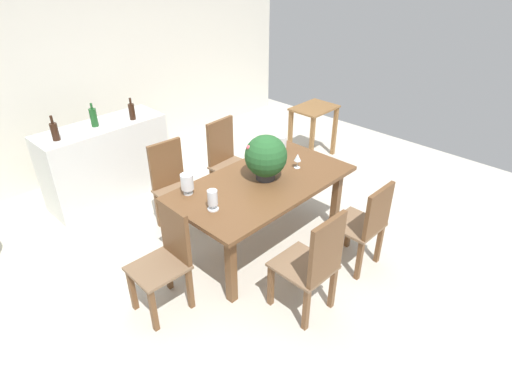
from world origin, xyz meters
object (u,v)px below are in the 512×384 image
Objects in this scene: chair_head_end at (167,256)px; flower_centerpiece at (266,157)px; wine_bottle_clear at (132,111)px; side_table at (313,121)px; crystal_vase_left at (187,182)px; wine_glass at (298,158)px; kitchen_counter at (107,162)px; chair_far_right at (227,158)px; chair_near_left at (314,262)px; crystal_vase_right at (213,199)px; dining_table at (263,189)px; crystal_vase_center_near at (282,143)px; wine_bottle_green at (94,117)px; wine_bottle_tall at (55,131)px; chair_far_left at (173,183)px; chair_near_right at (366,223)px.

flower_centerpiece reaches higher than chair_head_end.
side_table is (2.25, -0.97, -0.49)m from wine_bottle_clear.
chair_head_end is at bearing -163.92° from side_table.
wine_bottle_clear is at bearing 74.70° from crystal_vase_left.
wine_glass is (1.09, -0.39, -0.01)m from crystal_vase_left.
chair_far_right is at bearing -47.27° from kitchen_counter.
chair_near_left is 5.31× the size of crystal_vase_right.
flower_centerpiece reaches higher than crystal_vase_left.
chair_head_end is (-1.16, -0.00, -0.14)m from dining_table.
crystal_vase_center_near is at bearing -74.98° from chair_far_right.
wine_bottle_green is (-0.05, 0.00, 0.58)m from kitchen_counter.
flower_centerpiece is 1.67× the size of wine_bottle_tall.
chair_far_left is 5.11× the size of crystal_vase_right.
wine_bottle_green is at bearing 107.40° from dining_table.
kitchen_counter is 0.58m from wine_bottle_green.
chair_near_right is 4.89× the size of crystal_vase_center_near.
crystal_vase_left reaches higher than crystal_vase_center_near.
chair_far_left is 1.35m from wine_glass.
chair_far_left is at bearing 147.51° from crystal_vase_center_near.
crystal_vase_left is 1.68m from wine_bottle_tall.
wine_bottle_green is at bearing 157.65° from side_table.
side_table is (3.19, 0.92, 0.03)m from chair_head_end.
chair_far_right is at bearing 179.02° from side_table.
chair_head_end reaches higher than dining_table.
flower_centerpiece is at bearing -69.62° from chair_near_right.
chair_far_left is 1.09m from kitchen_counter.
wine_bottle_tall is 1.00× the size of wine_bottle_green.
side_table is (1.97, 0.90, -0.44)m from flower_centerpiece.
flower_centerpiece is 0.73m from crystal_vase_right.
dining_table is 1.24× the size of kitchen_counter.
wine_bottle_clear is at bearing -3.90° from wine_bottle_tall.
kitchen_counter is (0.06, 1.67, -0.40)m from crystal_vase_left.
wine_bottle_clear is (-0.22, 1.89, 0.38)m from dining_table.
crystal_vase_left is 1.26m from crystal_vase_center_near.
chair_near_left is 3.07m from side_table.
wine_bottle_tall is at bearing -75.14° from chair_near_left.
crystal_vase_left is at bearing -153.04° from chair_far_right.
chair_head_end reaches higher than wine_glass.
chair_near_left is at bearing -74.81° from crystal_vase_right.
chair_far_left reaches higher than crystal_vase_left.
chair_far_left reaches higher than side_table.
side_table is (2.62, -1.09, 0.08)m from kitchen_counter.
chair_head_end reaches higher than chair_near_right.
flower_centerpiece is at bearing -24.38° from crystal_vase_left.
crystal_vase_left is (-0.23, 1.28, 0.33)m from chair_near_left.
wine_glass is at bearing -71.04° from wine_bottle_clear.
wine_bottle_clear is at bearing 77.10° from crystal_vase_right.
wine_bottle_clear is (-0.28, 1.87, 0.05)m from flower_centerpiece.
chair_far_left is 4.83× the size of crystal_vase_left.
wine_glass is 1.88m from side_table.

